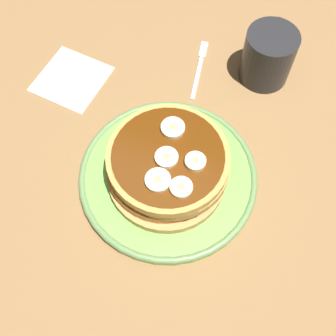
% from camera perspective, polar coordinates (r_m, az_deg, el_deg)
% --- Properties ---
extents(ground_plane, '(1.40, 1.40, 0.03)m').
position_cam_1_polar(ground_plane, '(0.66, -0.00, -2.08)').
color(ground_plane, olive).
extents(plate, '(0.27, 0.27, 0.02)m').
position_cam_1_polar(plate, '(0.64, -0.00, -1.15)').
color(plate, '#72B74C').
rests_on(plate, ground_plane).
extents(pancake_stack, '(0.18, 0.18, 0.06)m').
position_cam_1_polar(pancake_stack, '(0.61, 0.09, 0.29)').
color(pancake_stack, tan).
rests_on(pancake_stack, plate).
extents(banana_slice_0, '(0.03, 0.03, 0.01)m').
position_cam_1_polar(banana_slice_0, '(0.57, -0.01, 1.31)').
color(banana_slice_0, '#F9E4BE').
rests_on(banana_slice_0, pancake_stack).
extents(banana_slice_1, '(0.03, 0.03, 0.01)m').
position_cam_1_polar(banana_slice_1, '(0.57, 3.61, 0.62)').
color(banana_slice_1, '#FAF3BE').
rests_on(banana_slice_1, pancake_stack).
extents(banana_slice_2, '(0.03, 0.03, 0.01)m').
position_cam_1_polar(banana_slice_2, '(0.60, 0.65, 5.36)').
color(banana_slice_2, '#F4F0B6').
rests_on(banana_slice_2, pancake_stack).
extents(banana_slice_3, '(0.03, 0.03, 0.01)m').
position_cam_1_polar(banana_slice_3, '(0.55, 1.77, -2.64)').
color(banana_slice_3, '#F3E6B7').
rests_on(banana_slice_3, pancake_stack).
extents(banana_slice_4, '(0.03, 0.03, 0.01)m').
position_cam_1_polar(banana_slice_4, '(0.56, -1.20, -1.72)').
color(banana_slice_4, '#F6EDC2').
rests_on(banana_slice_4, pancake_stack).
extents(coffee_mug, '(0.12, 0.08, 0.09)m').
position_cam_1_polar(coffee_mug, '(0.74, 13.32, 14.64)').
color(coffee_mug, '#262628').
rests_on(coffee_mug, ground_plane).
extents(napkin, '(0.12, 0.12, 0.00)m').
position_cam_1_polar(napkin, '(0.77, -12.82, 11.59)').
color(napkin, beige).
rests_on(napkin, ground_plane).
extents(fork, '(0.13, 0.03, 0.01)m').
position_cam_1_polar(fork, '(0.77, 4.27, 13.54)').
color(fork, silver).
rests_on(fork, ground_plane).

